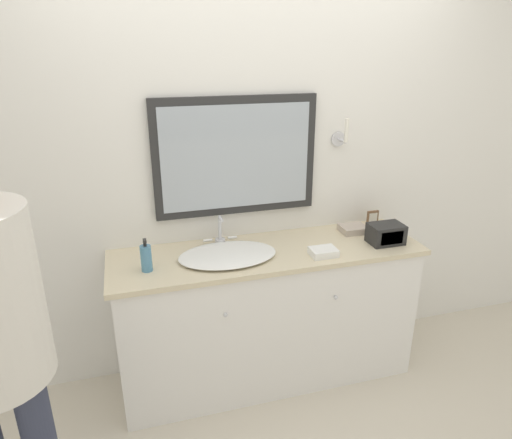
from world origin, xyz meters
TOP-DOWN VIEW (x-y plane):
  - ground_plane at (0.00, 0.00)m, footprint 14.00×14.00m
  - wall_back at (-0.00, 0.58)m, footprint 8.00×0.18m
  - vanity_counter at (0.00, 0.28)m, footprint 1.82×0.54m
  - sink_basin at (-0.25, 0.26)m, footprint 0.55×0.41m
  - soap_bottle at (-0.69, 0.22)m, footprint 0.06×0.06m
  - appliance_box at (0.71, 0.19)m, footprint 0.20×0.14m
  - picture_frame at (0.77, 0.46)m, footprint 0.08×0.01m
  - hand_towel_near_sink at (0.28, 0.13)m, footprint 0.15×0.12m
  - hand_towel_far_corner at (0.60, 0.40)m, footprint 0.16×0.14m

SIDE VIEW (x-z plane):
  - ground_plane at x=0.00m, z-range 0.00..0.00m
  - vanity_counter at x=0.00m, z-range 0.00..0.88m
  - sink_basin at x=-0.25m, z-range 0.81..0.99m
  - hand_towel_near_sink at x=0.28m, z-range 0.88..0.92m
  - hand_towel_far_corner at x=0.60m, z-range 0.88..0.92m
  - picture_frame at x=0.77m, z-range 0.88..0.98m
  - appliance_box at x=0.71m, z-range 0.88..1.00m
  - soap_bottle at x=-0.69m, z-range 0.86..1.04m
  - wall_back at x=0.00m, z-range 0.00..2.55m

